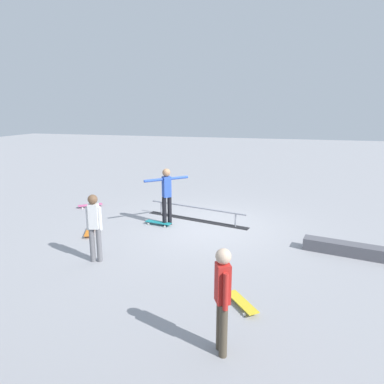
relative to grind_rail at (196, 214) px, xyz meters
name	(u,v)px	position (x,y,z in m)	size (l,w,h in m)	color
ground_plane	(206,226)	(-0.42, 0.45, -0.19)	(60.00, 60.00, 0.00)	#9E9EA3
grind_rail	(196,214)	(0.00, 0.00, 0.00)	(3.31, 1.05, 0.43)	black
skate_ledge	(349,249)	(-4.07, 1.59, -0.05)	(2.04, 0.35, 0.28)	#595960
skater_main	(167,193)	(0.71, 0.63, 0.78)	(1.04, 0.97, 1.66)	black
skateboard_main	(158,223)	(0.96, 0.72, -0.11)	(0.82, 0.37, 0.09)	teal
bystander_white_shirt	(94,224)	(1.42, 3.41, 0.68)	(0.35, 0.22, 1.53)	slate
bystander_red_shirt	(222,296)	(-1.81, 5.65, 0.69)	(0.25, 0.35, 1.56)	brown
loose_skateboard_orange	(90,231)	(2.50, 1.89, -0.11)	(0.50, 0.81, 0.09)	orange
loose_skateboard_pink	(90,205)	(3.88, -0.45, -0.11)	(0.75, 0.65, 0.09)	#E05993
loose_skateboard_yellow	(242,302)	(-1.94, 4.40, -0.11)	(0.65, 0.75, 0.09)	yellow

